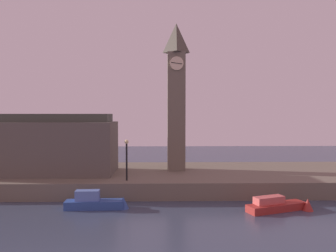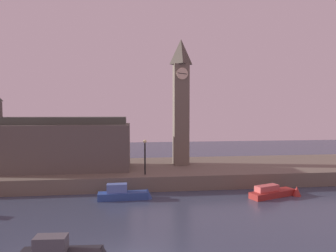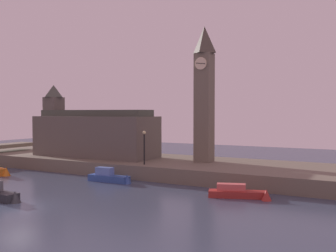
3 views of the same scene
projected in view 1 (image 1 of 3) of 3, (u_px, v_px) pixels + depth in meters
far_embankment at (119, 178)px, 33.28m from camera, size 70.00×12.00×1.50m
clock_tower at (176, 95)px, 33.73m from camera, size 1.98×2.04×15.14m
parliament_hall at (27, 144)px, 32.03m from camera, size 16.21×5.58×9.22m
streetlamp at (127, 155)px, 28.55m from camera, size 0.36×0.36×3.59m
boat_dinghy_red at (283, 206)px, 24.74m from camera, size 5.54×2.74×1.39m
boat_tour_blue at (99, 202)px, 25.29m from camera, size 5.04×1.31×1.64m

